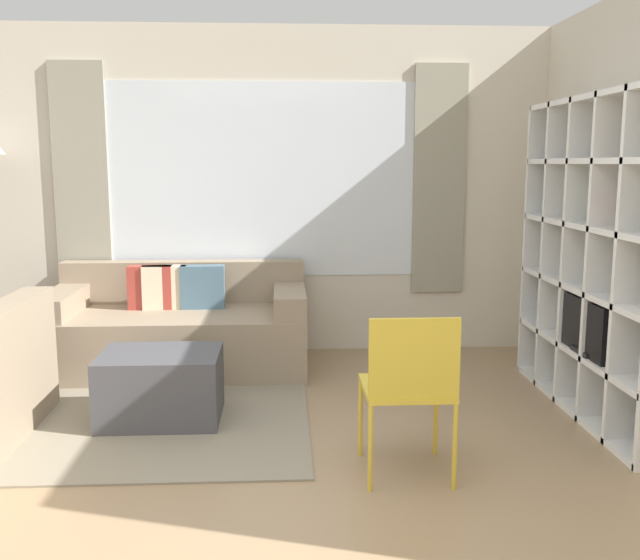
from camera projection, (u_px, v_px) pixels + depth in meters
The scene contains 7 objects.
ground_plane at pixel (247, 559), 2.89m from camera, with size 16.00×16.00×0.00m, color #9E7F5B.
wall_back at pixel (263, 191), 5.96m from camera, with size 5.96×0.11×2.70m.
area_rug at pixel (92, 420), 4.45m from camera, with size 2.70×1.87×0.01m, color gray.
shelving_unit at pixel (609, 259), 4.47m from camera, with size 0.40×1.88×2.00m.
couch_main at pixel (179, 329), 5.57m from camera, with size 1.97×0.98×0.80m.
ottoman at pixel (161, 387), 4.42m from camera, with size 0.73×0.56×0.44m.
folding_chair at pixel (409, 381), 3.55m from camera, with size 0.44×0.46×0.86m.
Camera 1 is at (0.15, -2.68, 1.59)m, focal length 40.00 mm.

